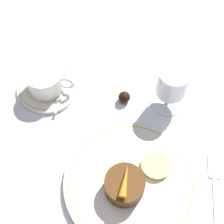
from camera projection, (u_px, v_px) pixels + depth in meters
The scene contains 11 objects.
ground_plane at pixel (130, 177), 0.60m from camera, with size 3.00×3.00×0.00m, color white.
dinner_plate at pixel (127, 181), 0.58m from camera, with size 0.25×0.25×0.01m.
saucer at pixel (47, 87), 0.70m from camera, with size 0.14×0.14×0.01m.
coffee_cup at pixel (44, 80), 0.67m from camera, with size 0.10×0.08×0.05m.
spoon at pixel (63, 89), 0.69m from camera, with size 0.02×0.10×0.00m.
wine_glass at pixel (171, 85), 0.62m from camera, with size 0.07×0.07×0.11m.
fork at pixel (214, 186), 0.58m from camera, with size 0.03×0.17×0.01m.
dessert_cake at pixel (123, 185), 0.55m from camera, with size 0.07×0.07×0.04m.
carrot_garnish at pixel (124, 180), 0.53m from camera, with size 0.01×0.06×0.01m.
pineapple_slice at pixel (155, 165), 0.59m from camera, with size 0.06×0.06×0.01m.
chocolate_truffle at pixel (123, 97), 0.67m from camera, with size 0.03×0.03×0.03m.
Camera 1 is at (0.00, -0.20, 0.58)m, focal length 50.00 mm.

